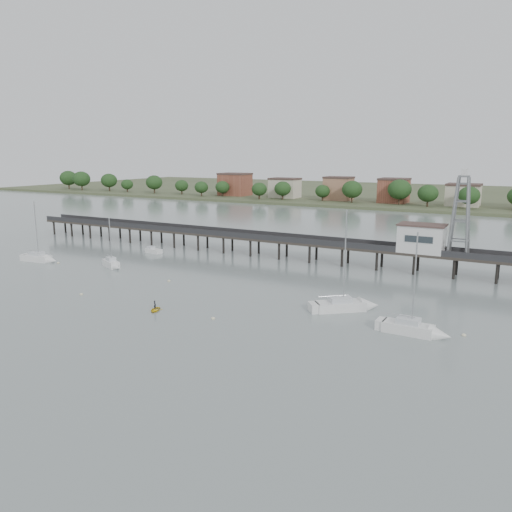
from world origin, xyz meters
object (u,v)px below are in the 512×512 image
at_px(pier, 298,242).
at_px(sailboat_b, 113,265).
at_px(sailboat_c, 351,306).
at_px(yellow_dinghy, 155,311).
at_px(sailboat_d, 419,330).
at_px(white_tender, 153,251).
at_px(lattice_tower, 461,216).
at_px(sailboat_a, 42,259).

relative_size(pier, sailboat_b, 14.53).
bearing_deg(sailboat_c, yellow_dinghy, 170.64).
distance_m(sailboat_d, white_tender, 67.72).
distance_m(pier, sailboat_b, 37.95).
height_order(pier, yellow_dinghy, pier).
xyz_separation_m(sailboat_c, yellow_dinghy, (-24.34, -13.95, -0.63)).
bearing_deg(sailboat_c, sailboat_b, 136.93).
height_order(lattice_tower, sailboat_a, lattice_tower).
height_order(sailboat_a, sailboat_c, sailboat_c).
height_order(lattice_tower, white_tender, lattice_tower).
height_order(sailboat_c, white_tender, sailboat_c).
relative_size(lattice_tower, sailboat_b, 1.50).
relative_size(pier, yellow_dinghy, 62.47).
bearing_deg(sailboat_d, sailboat_b, 173.16).
xyz_separation_m(pier, sailboat_d, (31.54, -33.91, -3.15)).
bearing_deg(sailboat_a, sailboat_d, -11.88).
bearing_deg(white_tender, pier, 26.54).
bearing_deg(yellow_dinghy, white_tender, 111.50).
relative_size(lattice_tower, sailboat_c, 1.01).
distance_m(lattice_tower, white_tender, 64.55).
relative_size(sailboat_a, white_tender, 3.02).
xyz_separation_m(lattice_tower, white_tender, (-63.01, -9.20, -10.60)).
relative_size(sailboat_d, yellow_dinghy, 5.65).
xyz_separation_m(pier, sailboat_a, (-45.64, -27.62, -3.15)).
xyz_separation_m(sailboat_a, yellow_dinghy, (42.21, -14.39, -0.64)).
xyz_separation_m(lattice_tower, sailboat_b, (-60.17, -24.67, -10.44)).
bearing_deg(sailboat_c, lattice_tower, 30.16).
bearing_deg(sailboat_a, sailboat_b, 2.62).
relative_size(sailboat_d, sailboat_c, 0.89).
bearing_deg(pier, sailboat_c, -53.30).
distance_m(lattice_tower, sailboat_d, 35.48).
xyz_separation_m(sailboat_b, sailboat_c, (49.58, -3.39, -0.03)).
xyz_separation_m(lattice_tower, sailboat_a, (-77.14, -27.62, -10.46)).
xyz_separation_m(white_tender, yellow_dinghy, (28.07, -32.81, -0.50)).
bearing_deg(yellow_dinghy, sailboat_d, -6.02).
distance_m(lattice_tower, sailboat_b, 65.86).
distance_m(pier, sailboat_d, 46.42).
xyz_separation_m(pier, white_tender, (-31.51, -9.20, -3.30)).
xyz_separation_m(sailboat_a, white_tender, (14.13, 18.42, -0.15)).
height_order(sailboat_b, sailboat_c, sailboat_c).
relative_size(sailboat_d, white_tender, 3.11).
height_order(lattice_tower, sailboat_c, lattice_tower).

